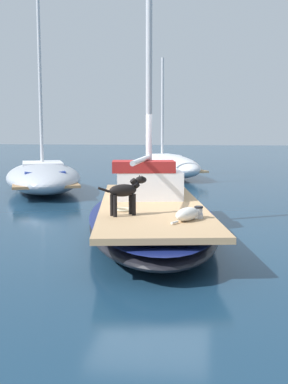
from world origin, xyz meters
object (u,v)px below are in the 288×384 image
at_px(dog_black, 125,192).
at_px(dog_white, 188,214).
at_px(deck_winch, 199,213).
at_px(moored_boat_far_astern, 167,165).
at_px(coiled_rope, 124,210).
at_px(moored_boat_port_side, 43,176).
at_px(sailboat_main, 151,218).

bearing_deg(dog_black, dog_white, -15.75).
distance_m(deck_winch, moored_boat_far_astern, 14.05).
bearing_deg(dog_black, deck_winch, -5.47).
bearing_deg(dog_black, moored_boat_far_astern, 92.55).
bearing_deg(deck_winch, coiled_rope, 157.57).
bearing_deg(deck_winch, moored_boat_port_side, 125.31).
bearing_deg(coiled_rope, dog_white, -31.91).
height_order(sailboat_main, dog_black, dog_black).
bearing_deg(sailboat_main, deck_winch, -58.06).
relative_size(coiled_rope, moored_boat_far_astern, 0.05).
distance_m(dog_white, moored_boat_far_astern, 14.22).
distance_m(dog_white, dog_black, 1.21).
height_order(dog_white, deck_winch, dog_white).
relative_size(dog_black, moored_boat_far_astern, 0.12).
height_order(coiled_rope, moored_boat_port_side, moored_boat_port_side).
bearing_deg(coiled_rope, sailboat_main, 70.87).
xyz_separation_m(dog_white, dog_black, (-1.13, 0.32, 0.32)).
relative_size(sailboat_main, moored_boat_port_side, 0.91).
distance_m(dog_white, deck_winch, 0.25).
xyz_separation_m(sailboat_main, deck_winch, (1.04, -1.66, 0.42)).
xyz_separation_m(deck_winch, moored_boat_far_astern, (-1.90, 13.92, -0.20)).
distance_m(deck_winch, coiled_rope, 1.53).
xyz_separation_m(sailboat_main, moored_boat_far_astern, (-0.87, 12.26, 0.22)).
height_order(sailboat_main, dog_white, dog_white).
bearing_deg(dog_black, moored_boat_port_side, 119.11).
xyz_separation_m(deck_winch, moored_boat_port_side, (-5.71, 8.06, -0.21)).
bearing_deg(moored_boat_port_side, sailboat_main, -53.86).
bearing_deg(dog_white, sailboat_main, 115.19).
distance_m(dog_white, coiled_rope, 1.47).
bearing_deg(moored_boat_port_side, coiled_rope, -60.11).
bearing_deg(moored_boat_far_astern, moored_boat_port_side, -122.99).
bearing_deg(coiled_rope, deck_winch, -22.43).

